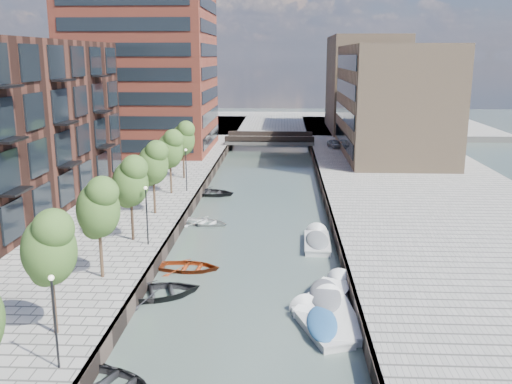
# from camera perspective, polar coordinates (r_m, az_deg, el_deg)

# --- Properties ---
(water) EXTENTS (300.00, 300.00, 0.00)m
(water) POSITION_cam_1_polar(r_m,az_deg,el_deg) (54.80, 0.54, -0.99)
(water) COLOR #38473F
(water) RESTS_ON ground
(quay_right) EXTENTS (20.00, 140.00, 1.00)m
(quay_right) POSITION_cam_1_polar(r_m,az_deg,el_deg) (56.38, 17.01, -0.66)
(quay_right) COLOR gray
(quay_right) RESTS_ON ground
(quay_wall_left) EXTENTS (0.25, 140.00, 1.00)m
(quay_wall_left) POSITION_cam_1_polar(r_m,az_deg,el_deg) (55.24, -5.79, -0.41)
(quay_wall_left) COLOR #332823
(quay_wall_left) RESTS_ON ground
(quay_wall_right) EXTENTS (0.25, 140.00, 1.00)m
(quay_wall_right) POSITION_cam_1_polar(r_m,az_deg,el_deg) (54.78, 6.93, -0.56)
(quay_wall_right) COLOR #332823
(quay_wall_right) RESTS_ON ground
(far_closure) EXTENTS (80.00, 40.00, 1.00)m
(far_closure) POSITION_cam_1_polar(r_m,az_deg,el_deg) (113.81, 1.75, 6.81)
(far_closure) COLOR gray
(far_closure) RESTS_ON ground
(tower) EXTENTS (18.00, 18.00, 30.00)m
(tower) POSITION_cam_1_polar(r_m,az_deg,el_deg) (80.35, -11.32, 14.87)
(tower) COLOR #973D2C
(tower) RESTS_ON quay_left
(tan_block_near) EXTENTS (12.00, 25.00, 14.00)m
(tan_block_near) POSITION_cam_1_polar(r_m,az_deg,el_deg) (76.51, 13.44, 8.85)
(tan_block_near) COLOR #8C7156
(tan_block_near) RESTS_ON quay_right
(tan_block_far) EXTENTS (12.00, 20.00, 16.00)m
(tan_block_far) POSITION_cam_1_polar(r_m,az_deg,el_deg) (102.08, 10.82, 10.61)
(tan_block_far) COLOR #8C7156
(tan_block_far) RESTS_ON quay_right
(bridge) EXTENTS (13.00, 6.00, 1.30)m
(bridge) POSITION_cam_1_polar(r_m,az_deg,el_deg) (85.93, 1.39, 5.24)
(bridge) COLOR gray
(bridge) RESTS_ON ground
(tree_1) EXTENTS (2.50, 2.50, 5.95)m
(tree_1) POSITION_cam_1_polar(r_m,az_deg,el_deg) (27.55, -20.01, -5.08)
(tree_1) COLOR #382619
(tree_1) RESTS_ON quay_left
(tree_2) EXTENTS (2.50, 2.50, 5.95)m
(tree_2) POSITION_cam_1_polar(r_m,az_deg,el_deg) (33.83, -15.52, -1.37)
(tree_2) COLOR #382619
(tree_2) RESTS_ON quay_left
(tree_3) EXTENTS (2.50, 2.50, 5.95)m
(tree_3) POSITION_cam_1_polar(r_m,az_deg,el_deg) (40.34, -12.47, 1.16)
(tree_3) COLOR #382619
(tree_3) RESTS_ON quay_left
(tree_4) EXTENTS (2.50, 2.50, 5.95)m
(tree_4) POSITION_cam_1_polar(r_m,az_deg,el_deg) (47.00, -10.27, 2.98)
(tree_4) COLOR #382619
(tree_4) RESTS_ON quay_left
(tree_5) EXTENTS (2.50, 2.50, 5.95)m
(tree_5) POSITION_cam_1_polar(r_m,az_deg,el_deg) (53.74, -8.61, 4.35)
(tree_5) COLOR #382619
(tree_5) RESTS_ON quay_left
(tree_6) EXTENTS (2.50, 2.50, 5.95)m
(tree_6) POSITION_cam_1_polar(r_m,az_deg,el_deg) (60.54, -7.32, 5.41)
(tree_6) COLOR #382619
(tree_6) RESTS_ON quay_left
(lamp_0) EXTENTS (0.24, 0.24, 4.12)m
(lamp_0) POSITION_cam_1_polar(r_m,az_deg,el_deg) (25.13, -19.53, -11.24)
(lamp_0) COLOR black
(lamp_0) RESTS_ON quay_left
(lamp_1) EXTENTS (0.24, 0.24, 4.12)m
(lamp_1) POSITION_cam_1_polar(r_m,az_deg,el_deg) (39.50, -10.89, -1.70)
(lamp_1) COLOR black
(lamp_1) RESTS_ON quay_left
(lamp_2) EXTENTS (0.24, 0.24, 4.12)m
(lamp_2) POSITION_cam_1_polar(r_m,az_deg,el_deg) (54.78, -7.01, 2.67)
(lamp_2) COLOR black
(lamp_2) RESTS_ON quay_left
(sloop_1) EXTENTS (5.96, 5.05, 1.05)m
(sloop_1) POSITION_cam_1_polar(r_m,az_deg,el_deg) (34.29, -9.80, -10.27)
(sloop_1) COLOR black
(sloop_1) RESTS_ON ground
(sloop_2) EXTENTS (4.36, 3.28, 0.86)m
(sloop_2) POSITION_cam_1_polar(r_m,az_deg,el_deg) (38.01, -6.74, -7.73)
(sloop_2) COLOR maroon
(sloop_2) RESTS_ON ground
(sloop_3) EXTENTS (4.80, 4.09, 0.84)m
(sloop_3) POSITION_cam_1_polar(r_m,az_deg,el_deg) (47.74, -5.14, -3.25)
(sloop_3) COLOR silver
(sloop_3) RESTS_ON ground
(sloop_4) EXTENTS (5.43, 4.27, 1.02)m
(sloop_4) POSITION_cam_1_polar(r_m,az_deg,el_deg) (57.62, -4.60, -0.31)
(sloop_4) COLOR black
(sloop_4) RESTS_ON ground
(motorboat_1) EXTENTS (3.90, 5.96, 1.88)m
(motorboat_1) POSITION_cam_1_polar(r_m,az_deg,el_deg) (33.58, 7.22, -10.27)
(motorboat_1) COLOR white
(motorboat_1) RESTS_ON ground
(motorboat_2) EXTENTS (2.53, 5.74, 1.85)m
(motorboat_2) POSITION_cam_1_polar(r_m,az_deg,el_deg) (31.53, 7.91, -12.18)
(motorboat_2) COLOR silver
(motorboat_2) RESTS_ON ground
(motorboat_3) EXTENTS (3.24, 5.28, 1.67)m
(motorboat_3) POSITION_cam_1_polar(r_m,az_deg,el_deg) (30.41, 6.26, -12.94)
(motorboat_3) COLOR #BAB9B8
(motorboat_3) RESTS_ON ground
(motorboat_4) EXTENTS (2.01, 5.36, 1.77)m
(motorboat_4) POSITION_cam_1_polar(r_m,az_deg,el_deg) (42.88, 6.12, -4.92)
(motorboat_4) COLOR #B7B7B5
(motorboat_4) RESTS_ON ground
(car) EXTENTS (2.24, 3.63, 1.15)m
(car) POSITION_cam_1_polar(r_m,az_deg,el_deg) (81.65, 7.87, 4.82)
(car) COLOR #95989A
(car) RESTS_ON quay_right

